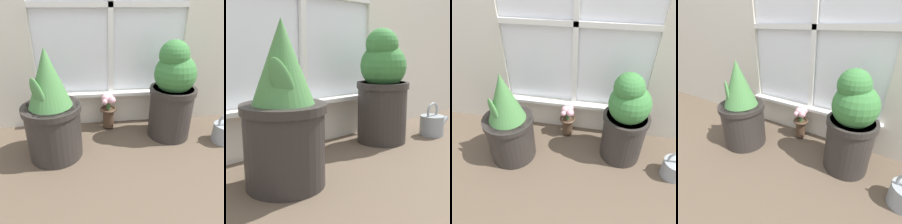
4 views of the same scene
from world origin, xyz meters
TOP-DOWN VIEW (x-y plane):
  - ground_plane at (0.00, 0.00)m, footprint 10.00×10.00m
  - potted_plant_left at (-0.39, 0.13)m, footprint 0.34×0.34m
  - potted_plant_right at (0.39, 0.28)m, footprint 0.31×0.31m
  - flower_vase at (-0.03, 0.42)m, footprint 0.13×0.13m

SIDE VIEW (x-z plane):
  - ground_plane at x=0.00m, z-range 0.00..0.00m
  - flower_vase at x=-0.03m, z-range 0.02..0.30m
  - potted_plant_left at x=-0.39m, z-range -0.04..0.63m
  - potted_plant_right at x=0.39m, z-range -0.01..0.66m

